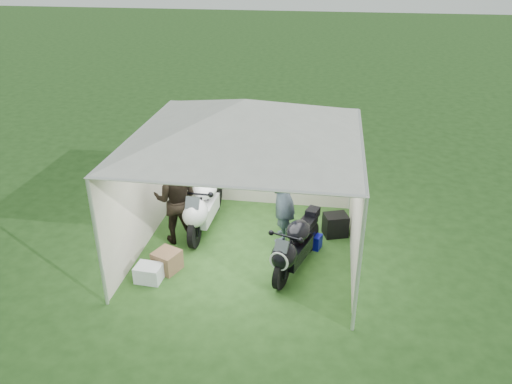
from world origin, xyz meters
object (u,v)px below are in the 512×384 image
crate_0 (149,273)px  motorcycle_white (203,204)px  person_blue_jacket (283,195)px  equipment_box (335,225)px  paddock_stand (311,241)px  canopy_tent (246,122)px  crate_1 (167,261)px  person_dark_jacket (176,199)px  motorcycle_black (295,245)px

crate_0 → motorcycle_white: bearing=74.2°
person_blue_jacket → equipment_box: size_ratio=4.20×
paddock_stand → equipment_box: equipment_box is taller
canopy_tent → crate_1: bearing=-144.5°
person_blue_jacket → crate_1: 2.54m
motorcycle_white → person_dark_jacket: 0.69m
paddock_stand → canopy_tent: bearing=-169.1°
motorcycle_white → equipment_box: size_ratio=4.80×
crate_1 → person_dark_jacket: bearing=95.5°
crate_0 → crate_1: bearing=59.2°
motorcycle_black → paddock_stand: (0.27, 0.84, -0.39)m
motorcycle_white → equipment_box: 2.73m
motorcycle_black → person_dark_jacket: person_dark_jacket is taller
motorcycle_black → person_blue_jacket: bearing=124.8°
person_blue_jacket → crate_0: person_blue_jacket is taller
canopy_tent → motorcycle_black: (0.97, -0.60, -2.05)m
person_blue_jacket → crate_0: bearing=-51.1°
person_dark_jacket → equipment_box: (3.10, 0.67, -0.68)m
person_blue_jacket → equipment_box: bearing=105.5°
person_dark_jacket → crate_0: size_ratio=4.02×
motorcycle_black → equipment_box: (0.72, 1.37, -0.30)m
paddock_stand → crate_1: 2.81m
canopy_tent → person_blue_jacket: size_ratio=2.93×
motorcycle_white → person_blue_jacket: bearing=-1.4°
motorcycle_white → person_blue_jacket: 1.69m
canopy_tent → person_dark_jacket: size_ratio=3.11×
motorcycle_white → paddock_stand: size_ratio=5.85×
canopy_tent → crate_1: (-1.31, -0.94, -2.39)m
paddock_stand → motorcycle_black: bearing=-107.9°
crate_0 → person_dark_jacket: bearing=85.2°
motorcycle_white → crate_1: (-0.31, -1.51, -0.42)m
person_blue_jacket → crate_0: size_ratio=4.27×
person_blue_jacket → crate_0: (-2.17, -1.78, -0.82)m
canopy_tent → equipment_box: canopy_tent is taller
person_dark_jacket → person_blue_jacket: 2.09m
canopy_tent → person_blue_jacket: canopy_tent is taller
motorcycle_white → person_blue_jacket: size_ratio=1.14×
motorcycle_white → crate_0: 2.00m
motorcycle_black → equipment_box: size_ratio=4.06×
motorcycle_black → crate_1: size_ratio=4.42×
person_blue_jacket → crate_1: size_ratio=4.56×
motorcycle_white → equipment_box: bearing=6.2°
canopy_tent → equipment_box: (1.69, 0.78, -2.34)m
crate_0 → crate_1: crate_1 is taller
motorcycle_black → crate_1: 2.33m
equipment_box → motorcycle_white: bearing=-175.6°
person_dark_jacket → crate_0: (-0.12, -1.41, -0.76)m
person_dark_jacket → equipment_box: size_ratio=3.95×
person_dark_jacket → crate_1: bearing=89.6°
person_blue_jacket → canopy_tent: bearing=-53.7°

